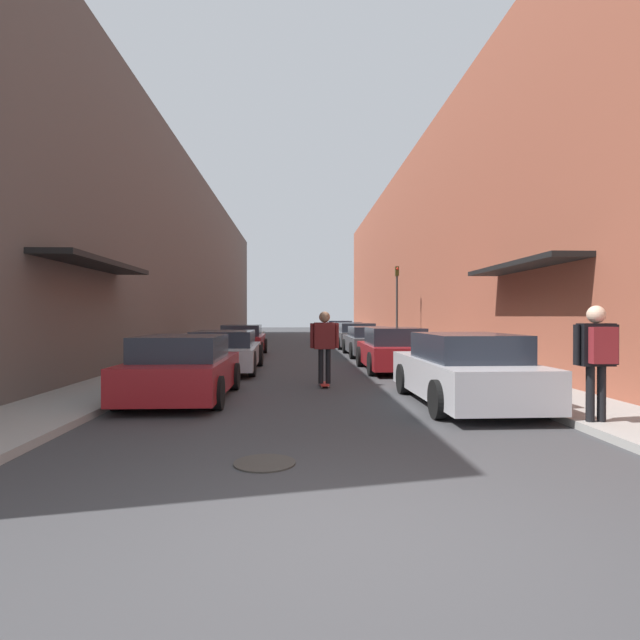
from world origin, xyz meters
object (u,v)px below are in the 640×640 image
object	(u,v)px
skateboarder	(325,340)
parked_car_right_3	(356,336)
parked_car_left_1	(225,351)
parked_car_left_2	(243,341)
parked_car_right_2	(369,341)
parked_car_right_1	(393,350)
parked_car_left_0	(183,369)
traffic_light	(397,299)
manhole_cover	(265,463)
parked_car_right_5	(339,330)
parked_car_right_4	(347,333)
pedestrian	(597,349)
parked_car_right_0	(464,370)

from	to	relation	value
skateboarder	parked_car_right_3	bearing A→B (deg)	80.35
parked_car_left_1	parked_car_left_2	distance (m)	5.98
parked_car_right_2	parked_car_right_3	size ratio (longest dim) A/B	1.04
parked_car_right_2	parked_car_left_2	bearing A→B (deg)	175.83
parked_car_right_1	parked_car_left_0	bearing A→B (deg)	-136.33
parked_car_left_2	parked_car_right_2	size ratio (longest dim) A/B	0.95
parked_car_right_3	parked_car_right_1	bearing A→B (deg)	-90.82
traffic_light	manhole_cover	bearing A→B (deg)	-106.08
parked_car_left_1	parked_car_right_5	distance (m)	21.90
parked_car_right_1	parked_car_right_3	distance (m)	11.06
skateboarder	manhole_cover	distance (m)	6.32
parked_car_right_5	parked_car_left_2	bearing A→B (deg)	-109.29
parked_car_right_1	parked_car_right_4	xyz separation A→B (m)	(0.19, 16.09, -0.01)
parked_car_left_1	skateboarder	world-z (taller)	skateboarder
parked_car_right_2	parked_car_right_3	xyz separation A→B (m)	(0.07, 5.33, 0.02)
parked_car_right_2	pedestrian	world-z (taller)	pedestrian
parked_car_right_1	pedestrian	bearing A→B (deg)	-79.71
parked_car_right_4	traffic_light	world-z (taller)	traffic_light
parked_car_right_1	pedestrian	xyz separation A→B (m)	(1.45, -7.97, 0.55)
parked_car_right_0	parked_car_right_3	bearing A→B (deg)	90.15
parked_car_right_4	skateboarder	distance (m)	19.52
parked_car_right_5	parked_car_right_4	bearing A→B (deg)	-89.37
parked_car_right_1	parked_car_right_2	bearing A→B (deg)	89.14
manhole_cover	traffic_light	bearing A→B (deg)	73.92
parked_car_right_4	pedestrian	world-z (taller)	pedestrian
parked_car_right_1	parked_car_right_5	bearing A→B (deg)	89.65
parked_car_left_0	parked_car_left_1	bearing A→B (deg)	88.94
parked_car_left_0	parked_car_right_0	size ratio (longest dim) A/B	0.92
parked_car_left_1	parked_car_left_2	bearing A→B (deg)	91.05
parked_car_left_0	parked_car_right_0	world-z (taller)	parked_car_right_0
parked_car_left_2	parked_car_right_3	distance (m)	7.30
parked_car_right_1	parked_car_left_1	bearing A→B (deg)	178.39
parked_car_right_2	traffic_light	bearing A→B (deg)	55.21
parked_car_left_2	parked_car_right_2	xyz separation A→B (m)	(5.31, -0.39, -0.03)
manhole_cover	parked_car_right_4	bearing A→B (deg)	82.21
parked_car_left_0	pedestrian	bearing A→B (deg)	-24.30
parked_car_right_2	pedestrian	size ratio (longest dim) A/B	2.79
parked_car_right_5	parked_car_right_2	bearing A→B (deg)	-90.16
manhole_cover	traffic_light	size ratio (longest dim) A/B	0.18
parked_car_right_2	traffic_light	world-z (taller)	traffic_light
skateboarder	parked_car_right_0	bearing A→B (deg)	-45.73
parked_car_left_1	manhole_cover	distance (m)	9.75
parked_car_right_5	skateboarder	bearing A→B (deg)	-95.58
parked_car_right_4	manhole_cover	size ratio (longest dim) A/B	5.84
parked_car_right_4	parked_car_right_2	bearing A→B (deg)	-90.57
parked_car_left_2	parked_car_right_4	xyz separation A→B (m)	(5.41, 9.96, -0.01)
parked_car_left_1	parked_car_right_5	bearing A→B (deg)	76.16
parked_car_right_3	parked_car_right_5	bearing A→B (deg)	90.15
parked_car_right_4	skateboarder	size ratio (longest dim) A/B	2.30
parked_car_right_3	parked_car_right_4	bearing A→B (deg)	89.65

